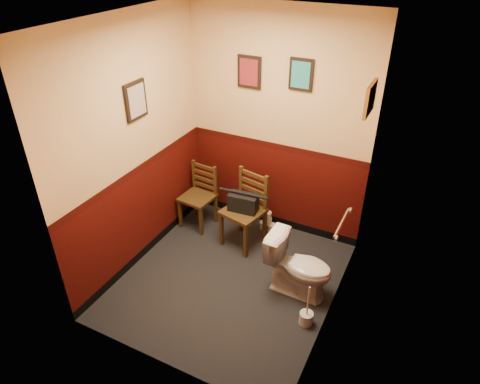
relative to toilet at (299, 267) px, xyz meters
name	(u,v)px	position (x,y,z in m)	size (l,w,h in m)	color
floor	(230,280)	(-0.72, -0.17, -0.34)	(2.20, 2.40, 0.00)	black
ceiling	(226,20)	(-0.72, -0.17, 2.36)	(2.20, 2.40, 0.00)	silver
wall_back	(277,127)	(-0.72, 1.03, 1.01)	(2.20, 2.70, 0.00)	#3C0A07
wall_front	(151,245)	(-0.72, -1.37, 1.01)	(2.20, 2.70, 0.00)	#3C0A07
wall_left	(134,150)	(-1.82, -0.17, 1.01)	(2.40, 2.70, 0.00)	#3C0A07
wall_right	(344,201)	(0.38, -0.17, 1.01)	(2.40, 2.70, 0.00)	#3C0A07
grab_bar	(342,223)	(0.35, 0.08, 0.61)	(0.05, 0.56, 0.06)	silver
framed_print_back_a	(249,72)	(-1.07, 1.01, 1.61)	(0.28, 0.04, 0.36)	black
framed_print_back_b	(301,75)	(-0.47, 1.01, 1.66)	(0.26, 0.04, 0.34)	black
framed_print_left	(136,101)	(-1.80, -0.07, 1.51)	(0.04, 0.30, 0.38)	black
framed_print_right	(370,99)	(0.36, 0.43, 1.71)	(0.04, 0.34, 0.28)	olive
toilet	(299,267)	(0.00, 0.00, 0.00)	(0.39, 0.69, 0.68)	white
toilet_brush	(306,317)	(0.23, -0.38, -0.26)	(0.13, 0.13, 0.48)	silver
chair_left	(199,196)	(-1.57, 0.61, 0.07)	(0.42, 0.42, 0.82)	#513618
chair_right	(245,210)	(-0.87, 0.52, 0.13)	(0.52, 0.52, 0.93)	#513618
handbag	(243,202)	(-0.88, 0.48, 0.25)	(0.35, 0.20, 0.25)	black
tp_stack	(268,222)	(-0.72, 0.86, -0.22)	(0.21, 0.13, 0.28)	silver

